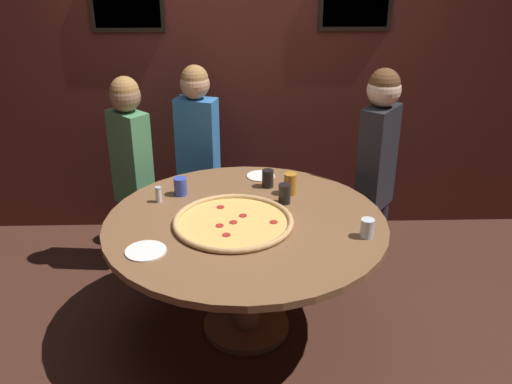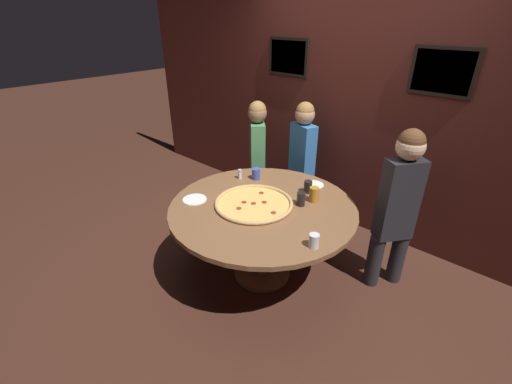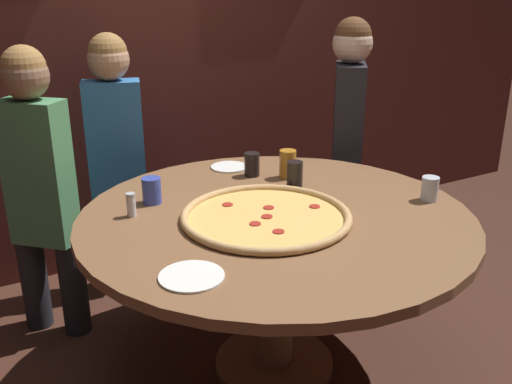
{
  "view_description": "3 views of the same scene",
  "coord_description": "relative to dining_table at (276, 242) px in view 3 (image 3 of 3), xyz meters",
  "views": [
    {
      "loc": [
        -0.02,
        -2.81,
        2.23
      ],
      "look_at": [
        0.06,
        0.0,
        0.92
      ],
      "focal_mm": 40.0,
      "sensor_mm": 36.0,
      "label": 1
    },
    {
      "loc": [
        1.62,
        -1.91,
        2.19
      ],
      "look_at": [
        -0.14,
        0.07,
        0.79
      ],
      "focal_mm": 24.0,
      "sensor_mm": 36.0,
      "label": 2
    },
    {
      "loc": [
        -1.12,
        -1.79,
        1.61
      ],
      "look_at": [
        -0.07,
        0.04,
        0.83
      ],
      "focal_mm": 40.0,
      "sensor_mm": 36.0,
      "label": 3
    }
  ],
  "objects": [
    {
      "name": "ground_plane",
      "position": [
        0.0,
        0.0,
        -0.61
      ],
      "size": [
        24.0,
        24.0,
        0.0
      ],
      "primitive_type": "plane",
      "color": "#422319"
    },
    {
      "name": "back_wall",
      "position": [
        0.0,
        1.39,
        0.7
      ],
      "size": [
        6.4,
        0.08,
        2.6
      ],
      "color": "#4C1E19",
      "rests_on": "ground_plane"
    },
    {
      "name": "dining_table",
      "position": [
        0.0,
        0.0,
        0.0
      ],
      "size": [
        1.58,
        1.58,
        0.74
      ],
      "color": "brown",
      "rests_on": "ground_plane"
    },
    {
      "name": "giant_pizza",
      "position": [
        -0.07,
        -0.04,
        0.14
      ],
      "size": [
        0.67,
        0.67,
        0.03
      ],
      "color": "#EAB75B",
      "rests_on": "dining_table"
    },
    {
      "name": "drink_cup_front_edge",
      "position": [
        0.28,
        0.35,
        0.2
      ],
      "size": [
        0.08,
        0.08,
        0.13
      ],
      "primitive_type": "cylinder",
      "color": "#BC7A23",
      "rests_on": "dining_table"
    },
    {
      "name": "drink_cup_near_left",
      "position": [
        0.15,
        0.46,
        0.19
      ],
      "size": [
        0.07,
        0.07,
        0.11
      ],
      "primitive_type": "cylinder",
      "color": "black",
      "rests_on": "dining_table"
    },
    {
      "name": "drink_cup_by_shaker",
      "position": [
        0.64,
        -0.2,
        0.18
      ],
      "size": [
        0.07,
        0.07,
        0.1
      ],
      "primitive_type": "cylinder",
      "color": "silver",
      "rests_on": "dining_table"
    },
    {
      "name": "drink_cup_far_left",
      "position": [
        -0.39,
        0.35,
        0.19
      ],
      "size": [
        0.08,
        0.08,
        0.11
      ],
      "primitive_type": "cylinder",
      "color": "#384CB7",
      "rests_on": "dining_table"
    },
    {
      "name": "drink_cup_centre_back",
      "position": [
        0.23,
        0.22,
        0.19
      ],
      "size": [
        0.07,
        0.07,
        0.12
      ],
      "primitive_type": "cylinder",
      "color": "black",
      "rests_on": "dining_table"
    },
    {
      "name": "white_plate_far_back",
      "position": [
        -0.51,
        -0.32,
        0.13
      ],
      "size": [
        0.21,
        0.21,
        0.01
      ],
      "primitive_type": "cylinder",
      "color": "white",
      "rests_on": "dining_table"
    },
    {
      "name": "white_plate_near_front",
      "position": [
        0.11,
        0.62,
        0.13
      ],
      "size": [
        0.18,
        0.18,
        0.01
      ],
      "primitive_type": "cylinder",
      "color": "white",
      "rests_on": "dining_table"
    },
    {
      "name": "condiment_shaker",
      "position": [
        -0.51,
        0.25,
        0.18
      ],
      "size": [
        0.04,
        0.04,
        0.1
      ],
      "color": "silver",
      "rests_on": "dining_table"
    },
    {
      "name": "diner_side_left",
      "position": [
        0.88,
        0.66,
        0.21
      ],
      "size": [
        0.32,
        0.36,
        1.44
      ],
      "rotation": [
        0.0,
        0.0,
        -2.22
      ],
      "color": "#232328",
      "rests_on": "ground_plane"
    },
    {
      "name": "diner_far_left",
      "position": [
        -0.76,
        0.79,
        0.17
      ],
      "size": [
        0.33,
        0.33,
        1.37
      ],
      "rotation": [
        0.0,
        0.0,
        2.38
      ],
      "color": "#232328",
      "rests_on": "ground_plane"
    },
    {
      "name": "diner_centre_back",
      "position": [
        -0.33,
        1.05,
        0.17
      ],
      "size": [
        0.36,
        0.23,
        1.38
      ],
      "rotation": [
        0.0,
        0.0,
        2.84
      ],
      "color": "#232328",
      "rests_on": "ground_plane"
    }
  ]
}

